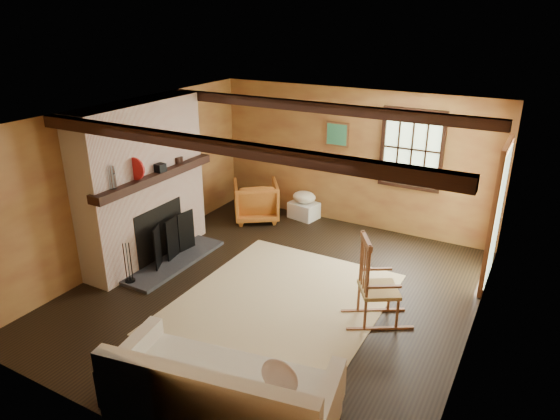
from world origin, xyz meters
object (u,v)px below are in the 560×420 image
Objects in this scene: fireplace at (144,190)px; rocking_chair at (376,287)px; sofa at (222,399)px; laundry_basket at (304,210)px; armchair at (256,201)px.

fireplace is 3.68m from rocking_chair.
fireplace is 3.82m from sofa.
laundry_basket is at bearing 61.20° from fireplace.
rocking_chair is 3.39m from laundry_basket.
fireplace is at bearing -118.80° from laundry_basket.
laundry_basket is 0.63× the size of armchair.
fireplace is at bearing 132.81° from sofa.
armchair is (-2.30, 4.35, 0.06)m from sofa.
rocking_chair reaches higher than sofa.
fireplace reaches higher than armchair.
rocking_chair is 3.61m from armchair.
rocking_chair is 2.28× the size of laundry_basket.
laundry_basket is (-2.22, 2.54, -0.33)m from rocking_chair.
sofa is 4.41× the size of laundry_basket.
fireplace is at bearing 36.51° from armchair.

